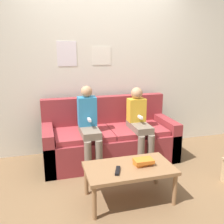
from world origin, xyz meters
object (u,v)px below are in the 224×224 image
object	(u,v)px
person_right	(139,122)
tv_remote	(118,171)
couch	(109,140)
coffee_table	(129,171)
person_left	(89,125)

from	to	relation	value
person_right	tv_remote	size ratio (longest dim) A/B	6.07
couch	coffee_table	xyz separation A→B (m)	(-0.06, -1.03, 0.05)
couch	person_left	distance (m)	0.49
tv_remote	person_right	bearing A→B (deg)	79.31
couch	person_right	size ratio (longest dim) A/B	1.76
couch	tv_remote	bearing A→B (deg)	-100.88
coffee_table	person_left	size ratio (longest dim) A/B	0.84
person_left	tv_remote	size ratio (longest dim) A/B	6.36
couch	person_left	xyz separation A→B (m)	(-0.33, -0.19, 0.31)
coffee_table	person_left	bearing A→B (deg)	107.27
person_left	person_right	world-z (taller)	person_left
person_left	couch	bearing A→B (deg)	30.12
coffee_table	tv_remote	world-z (taller)	tv_remote
person_left	coffee_table	bearing A→B (deg)	-72.73
couch	person_left	world-z (taller)	person_left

